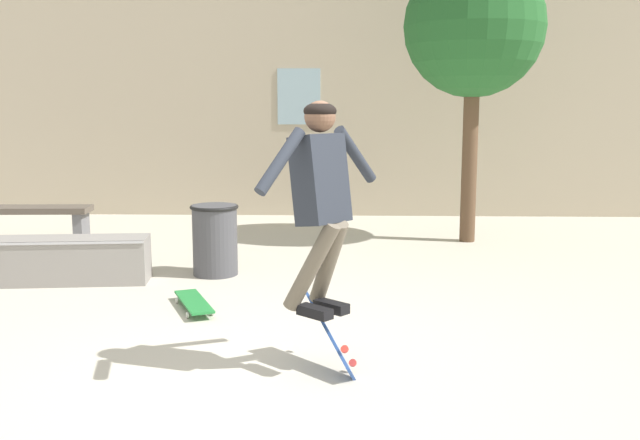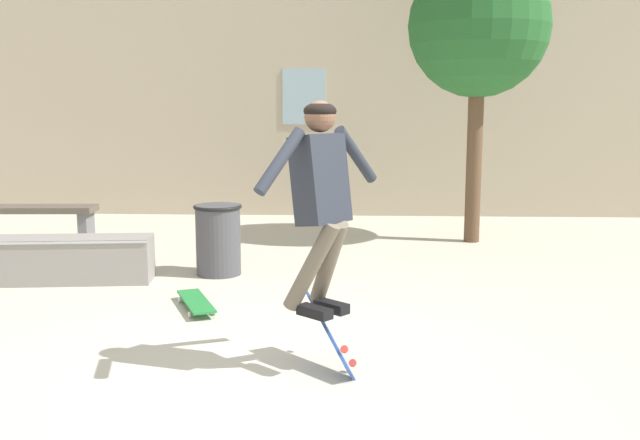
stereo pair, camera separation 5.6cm
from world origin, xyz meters
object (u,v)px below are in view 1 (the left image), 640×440
object	(u,v)px
skateboard_flipping	(329,334)
trash_bin	(215,238)
skater	(320,189)
park_bench	(15,216)
tree_right	(474,29)
skateboard_resting	(194,302)
skate_ledge	(51,260)

from	to	relation	value
skateboard_flipping	trash_bin	bearing A→B (deg)	176.38
trash_bin	skater	xyz separation A→B (m)	(1.24, -2.81, 0.88)
trash_bin	skater	world-z (taller)	skater
park_bench	trash_bin	bearing A→B (deg)	-31.22
skater	skateboard_flipping	world-z (taller)	skater
tree_right	park_bench	bearing A→B (deg)	-175.79
park_bench	skateboard_resting	distance (m)	4.18
park_bench	skater	xyz separation A→B (m)	(4.17, -4.39, 0.90)
tree_right	trash_bin	size ratio (longest dim) A/B	4.89
tree_right	skater	size ratio (longest dim) A/B	2.58
trash_bin	skater	size ratio (longest dim) A/B	0.53
skate_ledge	trash_bin	xyz separation A→B (m)	(1.65, 0.42, 0.17)
trash_bin	skateboard_resting	world-z (taller)	trash_bin
skateboard_resting	trash_bin	bearing A→B (deg)	158.12
park_bench	skater	size ratio (longest dim) A/B	1.36
tree_right	skateboard_resting	bearing A→B (deg)	-132.13
skate_ledge	trash_bin	bearing A→B (deg)	8.21
skater	skateboard_resting	xyz separation A→B (m)	(-1.20, 1.47, -1.21)
skateboard_flipping	skateboard_resting	world-z (taller)	skateboard_flipping
skate_ledge	skateboard_resting	world-z (taller)	skate_ledge
skate_ledge	skater	size ratio (longest dim) A/B	1.40
park_bench	skateboard_resting	xyz separation A→B (m)	(2.97, -2.92, -0.31)
skateboard_flipping	skateboard_resting	distance (m)	1.89
skater	skateboard_resting	distance (m)	2.25
park_bench	skate_ledge	bearing A→B (deg)	-60.13
skate_ledge	skater	bearing A→B (deg)	-45.78
trash_bin	skater	bearing A→B (deg)	-66.23
skate_ledge	trash_bin	distance (m)	1.71
skate_ledge	trash_bin	world-z (taller)	trash_bin
tree_right	skateboard_flipping	world-z (taller)	tree_right
park_bench	skateboard_resting	bearing A→B (deg)	-47.38
skate_ledge	skateboard_resting	distance (m)	1.92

